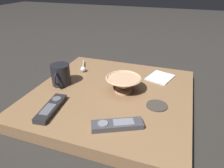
{
  "coord_description": "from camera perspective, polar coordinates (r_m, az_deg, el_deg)",
  "views": [
    {
      "loc": [
        -0.26,
        0.73,
        0.5
      ],
      "look_at": [
        0.01,
        -0.03,
        0.07
      ],
      "focal_mm": 33.03,
      "sensor_mm": 36.0,
      "label": 1
    }
  ],
  "objects": [
    {
      "name": "ground_plane",
      "position": [
        0.92,
        -0.08,
        -4.65
      ],
      "size": [
        6.0,
        6.0,
        0.0
      ],
      "primitive_type": "plane",
      "color": "black"
    },
    {
      "name": "table",
      "position": [
        0.91,
        -0.08,
        -3.38
      ],
      "size": [
        0.67,
        0.67,
        0.05
      ],
      "color": "brown",
      "rests_on": "ground"
    },
    {
      "name": "cereal_bowl",
      "position": [
        0.88,
        3.21,
        0.19
      ],
      "size": [
        0.15,
        0.15,
        0.07
      ],
      "color": "tan",
      "rests_on": "table"
    },
    {
      "name": "coffee_mug",
      "position": [
        0.96,
        -14.04,
        2.5
      ],
      "size": [
        0.09,
        0.12,
        0.1
      ],
      "color": "black",
      "rests_on": "table"
    },
    {
      "name": "teaspoon",
      "position": [
        1.09,
        -7.99,
        4.29
      ],
      "size": [
        0.07,
        0.13,
        0.03
      ],
      "color": "silver",
      "rests_on": "table"
    },
    {
      "name": "tv_remote_near",
      "position": [
        0.69,
        1.4,
        -11.2
      ],
      "size": [
        0.17,
        0.12,
        0.02
      ],
      "color": "#38383D",
      "rests_on": "table"
    },
    {
      "name": "tv_remote_far",
      "position": [
        0.8,
        -16.48,
        -6.35
      ],
      "size": [
        0.07,
        0.18,
        0.02
      ],
      "color": "black",
      "rests_on": "table"
    },
    {
      "name": "folded_napkin",
      "position": [
        1.04,
        13.21,
        1.8
      ],
      "size": [
        0.14,
        0.15,
        0.01
      ],
      "color": "#B2BCC6",
      "rests_on": "table"
    },
    {
      "name": "drink_coaster",
      "position": [
        0.82,
        12.32,
        -5.86
      ],
      "size": [
        0.08,
        0.08,
        0.01
      ],
      "color": "#332D28",
      "rests_on": "table"
    }
  ]
}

